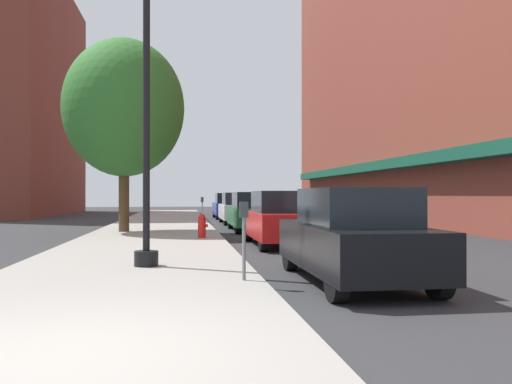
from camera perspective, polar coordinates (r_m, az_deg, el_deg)
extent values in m
plane|color=#2D2D30|center=(23.04, -0.72, -4.16)|extent=(90.00, 90.00, 0.00)
cube|color=gray|center=(23.86, -10.63, -3.87)|extent=(4.80, 50.00, 0.12)
cube|color=brown|center=(31.62, 19.36, 16.85)|extent=(6.00, 40.00, 21.73)
cube|color=#144C38|center=(28.86, 13.47, 2.79)|extent=(0.90, 34.00, 0.50)
cube|color=brown|center=(44.11, -24.19, 9.40)|extent=(6.00, 18.00, 17.93)
cylinder|color=black|center=(10.68, -11.97, -7.16)|extent=(0.48, 0.48, 0.30)
cylinder|color=black|center=(10.71, -11.96, 7.61)|extent=(0.14, 0.14, 5.20)
cylinder|color=red|center=(17.33, -5.98, -4.00)|extent=(0.26, 0.26, 0.62)
sphere|color=red|center=(17.31, -5.98, -2.81)|extent=(0.24, 0.24, 0.24)
cylinder|color=red|center=(17.33, -5.51, -3.70)|extent=(0.12, 0.10, 0.10)
cylinder|color=slate|center=(26.53, -5.94, -2.25)|extent=(0.06, 0.06, 1.05)
cube|color=#33383D|center=(26.52, -5.94, -0.84)|extent=(0.14, 0.09, 0.26)
cylinder|color=slate|center=(8.70, -1.34, -6.25)|extent=(0.06, 0.06, 1.05)
cube|color=#33383D|center=(8.66, -1.34, -1.94)|extent=(0.14, 0.09, 0.26)
cylinder|color=#4C3823|center=(20.76, -14.32, 0.00)|extent=(0.40, 0.40, 3.07)
ellipsoid|color=#2D6B28|center=(21.04, -14.30, 8.96)|extent=(4.65, 4.65, 5.35)
cylinder|color=black|center=(10.69, 3.79, -6.90)|extent=(0.22, 0.64, 0.64)
cylinder|color=black|center=(11.12, 11.73, -6.64)|extent=(0.22, 0.64, 0.64)
cylinder|color=black|center=(7.62, 8.85, -9.57)|extent=(0.22, 0.64, 0.64)
cylinder|color=black|center=(8.20, 19.46, -8.89)|extent=(0.22, 0.64, 0.64)
cube|color=black|center=(9.32, 10.57, -5.88)|extent=(1.80, 4.30, 0.76)
cube|color=black|center=(9.14, 10.86, -1.60)|extent=(1.56, 2.20, 0.64)
cylinder|color=black|center=(17.28, -0.83, -4.38)|extent=(0.22, 0.64, 0.64)
cylinder|color=black|center=(17.55, 4.24, -4.31)|extent=(0.22, 0.64, 0.64)
cylinder|color=black|center=(14.12, 0.83, -5.29)|extent=(0.22, 0.64, 0.64)
cylinder|color=black|center=(14.45, 6.98, -5.17)|extent=(0.22, 0.64, 0.64)
cube|color=red|center=(15.80, 2.72, -3.59)|extent=(1.80, 4.30, 0.76)
cube|color=black|center=(15.63, 2.82, -1.06)|extent=(1.56, 2.20, 0.64)
cylinder|color=black|center=(23.63, -2.82, -3.28)|extent=(0.22, 0.64, 0.64)
cylinder|color=black|center=(23.83, 0.93, -3.26)|extent=(0.22, 0.64, 0.64)
cylinder|color=black|center=(20.45, -1.98, -3.74)|extent=(0.22, 0.64, 0.64)
cylinder|color=black|center=(20.68, 2.33, -3.71)|extent=(0.22, 0.64, 0.64)
cube|color=#196638|center=(22.12, -0.42, -2.65)|extent=(1.80, 4.30, 0.76)
cube|color=black|center=(21.95, -0.36, -0.84)|extent=(1.56, 2.20, 0.64)
cylinder|color=black|center=(29.30, -3.86, -2.70)|extent=(0.22, 0.64, 0.64)
cylinder|color=black|center=(29.46, -0.83, -2.69)|extent=(0.22, 0.64, 0.64)
cylinder|color=black|center=(26.12, -3.33, -3.00)|extent=(0.22, 0.64, 0.64)
cylinder|color=black|center=(26.29, 0.06, -2.98)|extent=(0.22, 0.64, 0.64)
cube|color=silver|center=(27.77, -2.00, -2.18)|extent=(1.80, 4.30, 0.76)
cube|color=black|center=(27.61, -1.97, -0.73)|extent=(1.56, 2.20, 0.64)
cylinder|color=black|center=(35.32, -4.59, -2.29)|extent=(0.22, 0.64, 0.64)
cylinder|color=black|center=(35.45, -2.07, -2.29)|extent=(0.22, 0.64, 0.64)
cylinder|color=black|center=(32.13, -4.24, -2.49)|extent=(0.22, 0.64, 0.64)
cylinder|color=black|center=(32.27, -1.47, -2.48)|extent=(0.22, 0.64, 0.64)
cube|color=#1E389E|center=(33.78, -3.10, -1.84)|extent=(1.80, 4.30, 0.76)
cube|color=black|center=(33.61, -3.08, -0.66)|extent=(1.56, 2.20, 0.64)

